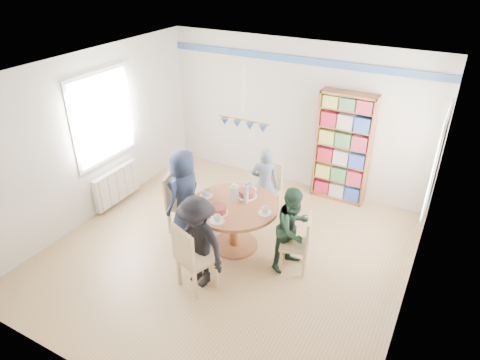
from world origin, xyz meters
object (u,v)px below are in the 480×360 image
Objects in this scene: chair_far at (268,187)px; chair_near at (192,256)px; radiator at (117,185)px; dining_table at (235,215)px; person_near at (198,242)px; person_left at (184,193)px; bookshelf at (343,149)px; chair_left at (177,199)px; person_far at (265,184)px; chair_right at (300,241)px; person_right at (293,229)px.

chair_far is 0.93× the size of chair_near.
dining_table is (2.44, -0.10, 0.21)m from radiator.
person_left is at bearing 145.23° from person_near.
bookshelf is at bearing 31.09° from radiator.
chair_left is at bearing -134.46° from chair_far.
person_near reaches higher than person_far.
person_near is at bearing -92.06° from chair_far.
person_left is (-1.92, -0.00, 0.23)m from chair_right.
person_right reaches higher than chair_near.
person_far is (0.91, 0.96, -0.07)m from person_left.
person_right reaches higher than chair_far.
person_near reaches higher than chair_left.
chair_near is (-0.04, -1.08, -0.00)m from dining_table.
radiator is 1.02× the size of chair_left.
person_near is at bearing -23.22° from radiator.
chair_far is 0.75× the size of person_right.
chair_right is (3.49, -0.13, 0.13)m from radiator.
radiator is at bearing 177.59° from dining_table.
person_near is (-1.09, -0.90, 0.19)m from chair_right.
radiator is 1.07× the size of chair_far.
chair_far is 0.66× the size of person_left.
bookshelf reaches higher than chair_near.
chair_far is 2.00m from person_near.
person_far is at bearing 41.46° from chair_left.
person_far reaches higher than chair_left.
chair_far is 1.44m from person_left.
person_far reaches higher than chair_near.
bookshelf is (1.97, 2.16, 0.43)m from chair_left.
bookshelf is at bearing 47.58° from chair_left.
person_near is at bearing 44.45° from person_left.
chair_left is 1.43m from person_far.
bookshelf reaches higher than chair_right.
person_right is (0.92, -0.00, 0.07)m from dining_table.
chair_far reaches higher than radiator.
person_far is 1.55m from bookshelf.
person_far reaches higher than chair_far.
dining_table is 0.66× the size of bookshelf.
chair_far is at bearing 59.59° from person_right.
bookshelf is (3.38, 2.04, 0.62)m from radiator.
chair_left is 0.77× the size of person_far.
chair_right is 0.93× the size of chair_far.
radiator is 0.77× the size of dining_table.
chair_near is at bearing -77.48° from person_near.
chair_right reaches higher than radiator.
person_near is at bearing -140.31° from chair_right.
person_near reaches higher than person_right.
chair_near reaches higher than chair_far.
chair_right is 1.49m from chair_far.
bookshelf reaches higher than dining_table.
person_right reaches higher than chair_left.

